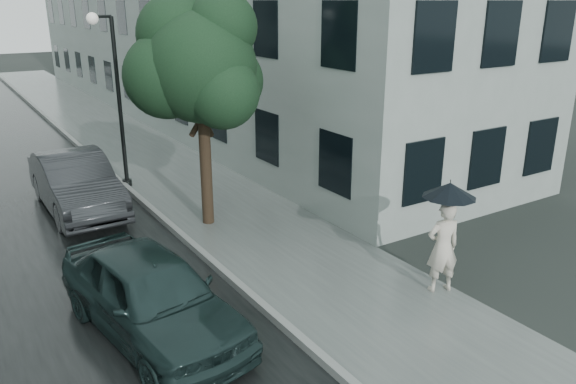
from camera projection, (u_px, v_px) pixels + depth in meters
ground at (348, 299)px, 10.61m from camera, size 120.00×120.00×0.00m
sidewalk at (148, 156)px, 20.32m from camera, size 3.50×60.00×0.01m
kerb_near at (96, 161)px, 19.37m from camera, size 0.15×60.00×0.15m
building_near at (192, 18)px, 27.50m from camera, size 7.02×36.00×9.00m
pedestrian at (443, 247)px, 10.63m from camera, size 0.76×0.60×1.81m
umbrella at (450, 190)px, 10.22m from camera, size 1.27×1.27×1.32m
street_tree at (199, 65)px, 13.07m from camera, size 3.41×3.09×5.58m
lamp_post at (113, 91)px, 16.04m from camera, size 0.84×0.41×5.04m
car_near at (151, 295)px, 9.25m from camera, size 2.36×4.53×1.47m
car_far at (76, 183)px, 14.83m from camera, size 1.66×4.65×1.53m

